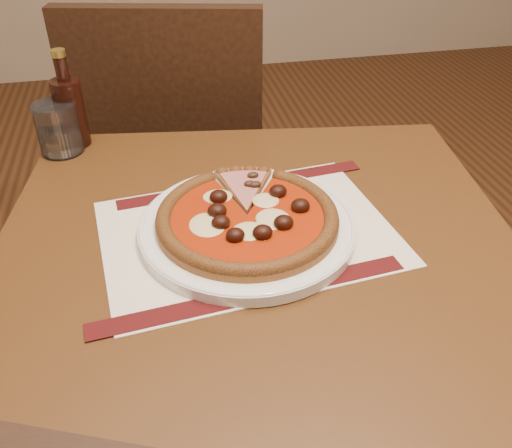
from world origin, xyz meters
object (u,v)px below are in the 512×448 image
(chair_far, at_px, (178,155))
(bottle, at_px, (70,109))
(pizza, at_px, (247,217))
(plate, at_px, (247,227))
(table, at_px, (259,297))
(water_glass, at_px, (58,128))

(chair_far, bearing_deg, bottle, 66.15)
(chair_far, distance_m, pizza, 0.69)
(chair_far, height_order, plate, chair_far)
(plate, bearing_deg, table, -76.85)
(water_glass, bearing_deg, bottle, 48.14)
(table, height_order, pizza, pizza)
(bottle, bearing_deg, chair_far, 53.04)
(chair_far, bearing_deg, table, 109.31)
(chair_far, distance_m, water_glass, 0.46)
(chair_far, distance_m, plate, 0.68)
(chair_far, height_order, bottle, chair_far)
(water_glass, bearing_deg, pizza, -48.31)
(chair_far, height_order, pizza, chair_far)
(water_glass, height_order, bottle, bottle)
(pizza, distance_m, bottle, 0.46)
(chair_far, distance_m, bottle, 0.44)
(pizza, bearing_deg, plate, 85.11)
(plate, height_order, water_glass, water_glass)
(water_glass, distance_m, bottle, 0.05)
(table, xyz_separation_m, bottle, (-0.28, 0.40, 0.18))
(table, bearing_deg, chair_far, 96.20)
(table, bearing_deg, pizza, 103.35)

